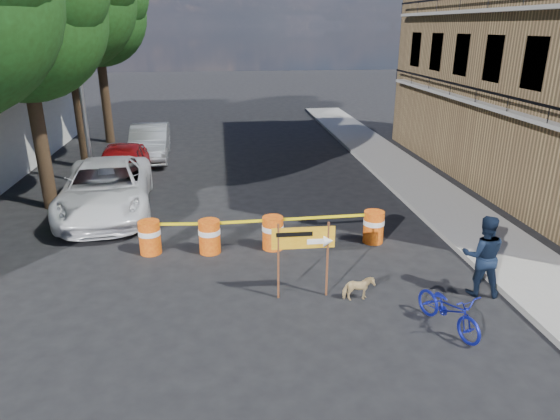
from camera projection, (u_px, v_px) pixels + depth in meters
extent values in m
plane|color=black|center=(279.00, 303.00, 10.86)|extent=(120.00, 120.00, 0.00)
cube|color=gray|center=(437.00, 199.00, 17.12)|extent=(2.40, 40.00, 0.15)
cylinder|color=#332316|center=(40.00, 137.00, 15.78)|extent=(0.44, 0.44, 4.76)
sphere|color=#1D4112|center=(19.00, 16.00, 14.55)|extent=(5.00, 5.00, 5.00)
sphere|color=#1D4112|center=(5.00, 40.00, 15.28)|extent=(3.50, 3.50, 3.50)
cylinder|color=#332316|center=(79.00, 104.00, 20.34)|extent=(0.44, 0.44, 5.32)
sphere|color=#1D4112|center=(51.00, 20.00, 19.76)|extent=(3.78, 3.78, 3.78)
cylinder|color=#332316|center=(105.00, 94.00, 25.07)|extent=(0.44, 0.44, 4.93)
sphere|color=#1D4112|center=(96.00, 15.00, 23.79)|extent=(4.80, 4.80, 4.80)
sphere|color=#1D4112|center=(85.00, 31.00, 24.51)|extent=(3.36, 3.36, 3.36)
cylinder|color=gray|center=(79.00, 76.00, 17.64)|extent=(0.16, 0.16, 8.00)
cylinder|color=red|center=(150.00, 237.00, 13.10)|extent=(0.56, 0.56, 0.90)
cylinder|color=white|center=(149.00, 232.00, 13.05)|extent=(0.58, 0.58, 0.14)
cylinder|color=red|center=(210.00, 237.00, 13.14)|extent=(0.56, 0.56, 0.90)
cylinder|color=white|center=(209.00, 231.00, 13.09)|extent=(0.58, 0.58, 0.14)
cylinder|color=red|center=(273.00, 233.00, 13.38)|extent=(0.56, 0.56, 0.90)
cylinder|color=white|center=(273.00, 228.00, 13.33)|extent=(0.58, 0.58, 0.14)
cylinder|color=red|center=(373.00, 227.00, 13.78)|extent=(0.56, 0.56, 0.90)
cylinder|color=white|center=(374.00, 222.00, 13.72)|extent=(0.58, 0.58, 0.14)
cylinder|color=#592D19|center=(278.00, 262.00, 10.77)|extent=(0.05, 0.05, 1.76)
cylinder|color=#592D19|center=(327.00, 260.00, 10.88)|extent=(0.05, 0.05, 1.76)
cube|color=orange|center=(303.00, 238.00, 10.64)|extent=(1.37, 0.05, 0.49)
cube|color=white|center=(316.00, 242.00, 10.67)|extent=(0.39, 0.02, 0.12)
cone|color=white|center=(328.00, 241.00, 10.70)|extent=(0.22, 0.26, 0.25)
cube|color=black|center=(294.00, 234.00, 10.56)|extent=(0.78, 0.02, 0.10)
imported|color=black|center=(483.00, 256.00, 10.94)|extent=(1.07, 0.94, 1.87)
imported|color=#121A97|center=(451.00, 291.00, 9.65)|extent=(0.85, 1.03, 1.69)
imported|color=tan|center=(358.00, 289.00, 10.88)|extent=(0.69, 0.35, 0.57)
imported|color=white|center=(106.00, 188.00, 15.87)|extent=(3.28, 6.10, 1.63)
imported|color=maroon|center=(122.00, 166.00, 18.51)|extent=(2.08, 4.69, 1.57)
imported|color=#A2A4A9|center=(150.00, 142.00, 22.42)|extent=(1.81, 4.67, 1.52)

